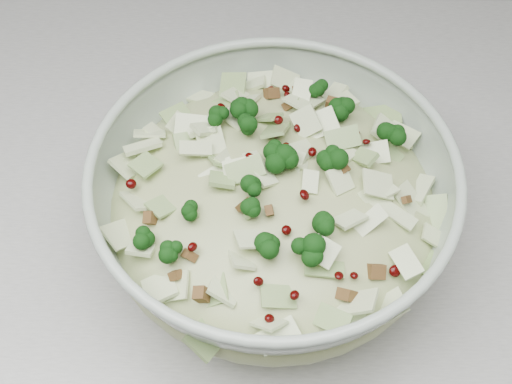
# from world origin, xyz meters

# --- Properties ---
(mixing_bowl) EXTENTS (0.40, 0.40, 0.13)m
(mixing_bowl) POSITION_xyz_m (0.68, 1.60, 0.97)
(mixing_bowl) COLOR #A9B9A8
(mixing_bowl) RESTS_ON counter
(salad) EXTENTS (0.40, 0.40, 0.13)m
(salad) POSITION_xyz_m (0.68, 1.60, 0.99)
(salad) COLOR #B3B97F
(salad) RESTS_ON mixing_bowl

